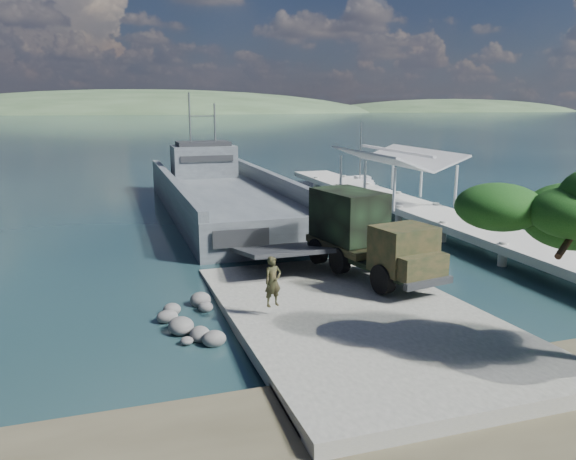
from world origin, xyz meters
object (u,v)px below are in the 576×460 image
(pier, at_px, (400,196))
(military_truck, at_px, (365,234))
(sailboat_near, at_px, (360,186))
(landing_craft, at_px, (225,202))
(soldier, at_px, (273,291))
(sailboat_far, at_px, (360,183))

(pier, xyz_separation_m, military_truck, (-10.24, -15.06, 0.89))
(pier, xyz_separation_m, sailboat_near, (3.00, 14.04, -1.24))
(pier, xyz_separation_m, landing_craft, (-13.21, 5.74, -0.72))
(pier, distance_m, soldier, 25.28)
(soldier, height_order, sailboat_near, sailboat_near)
(military_truck, bearing_deg, soldier, -155.59)
(pier, relative_size, military_truck, 4.91)
(sailboat_near, bearing_deg, sailboat_far, 65.08)
(pier, bearing_deg, soldier, -130.17)
(landing_craft, distance_m, sailboat_near, 18.22)
(military_truck, distance_m, sailboat_near, 32.05)
(landing_craft, distance_m, military_truck, 21.08)
(pier, xyz_separation_m, soldier, (-16.31, -19.32, -0.07))
(landing_craft, bearing_deg, sailboat_near, 26.86)
(pier, height_order, soldier, pier)
(sailboat_far, bearing_deg, sailboat_near, -104.70)
(landing_craft, height_order, sailboat_far, landing_craft)
(sailboat_near, xyz_separation_m, sailboat_far, (0.98, 2.22, 0.02))
(military_truck, xyz_separation_m, soldier, (-6.06, -4.26, -0.96))
(sailboat_near, bearing_deg, military_truck, -115.63)
(sailboat_far, bearing_deg, soldier, -110.63)
(sailboat_far, bearing_deg, pier, -94.69)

